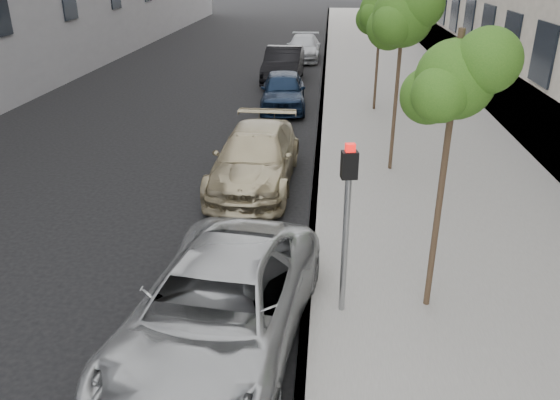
# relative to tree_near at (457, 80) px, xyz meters

# --- Properties ---
(ground) EXTENTS (160.00, 160.00, 0.00)m
(ground) POSITION_rel_tree_near_xyz_m (-3.23, -1.50, -3.92)
(ground) COLOR black
(ground) RESTS_ON ground
(sidewalk) EXTENTS (6.40, 72.00, 0.14)m
(sidewalk) POSITION_rel_tree_near_xyz_m (1.07, 22.50, -3.85)
(sidewalk) COLOR gray
(sidewalk) RESTS_ON ground
(curb) EXTENTS (0.15, 72.00, 0.14)m
(curb) POSITION_rel_tree_near_xyz_m (-2.05, 22.50, -3.85)
(curb) COLOR #9E9B93
(curb) RESTS_ON ground
(tree_near) EXTENTS (1.54, 1.34, 4.55)m
(tree_near) POSITION_rel_tree_near_xyz_m (0.00, 0.00, 0.00)
(tree_near) COLOR #38281C
(tree_near) RESTS_ON sidewalk
(tree_mid) EXTENTS (1.82, 1.62, 4.93)m
(tree_mid) POSITION_rel_tree_near_xyz_m (0.00, 6.50, 0.24)
(tree_mid) COLOR #38281C
(tree_mid) RESTS_ON sidewalk
(tree_far) EXTENTS (1.84, 1.64, 4.50)m
(tree_far) POSITION_rel_tree_near_xyz_m (0.00, 13.00, -0.19)
(tree_far) COLOR #38281C
(tree_far) RESTS_ON sidewalk
(signal_pole) EXTENTS (0.27, 0.22, 2.89)m
(signal_pole) POSITION_rel_tree_near_xyz_m (-1.46, -0.29, -1.96)
(signal_pole) COLOR #939699
(signal_pole) RESTS_ON sidewalk
(minivan) EXTENTS (3.04, 5.53, 1.47)m
(minivan) POSITION_rel_tree_near_xyz_m (-3.33, -1.32, -3.19)
(minivan) COLOR #9FA2A4
(minivan) RESTS_ON ground
(suv) EXTENTS (2.16, 5.06, 1.45)m
(suv) POSITION_rel_tree_near_xyz_m (-3.64, 5.40, -3.20)
(suv) COLOR tan
(suv) RESTS_ON ground
(sedan_blue) EXTENTS (1.97, 4.34, 1.45)m
(sedan_blue) POSITION_rel_tree_near_xyz_m (-3.57, 13.28, -3.20)
(sedan_blue) COLOR #0F1D34
(sedan_blue) RESTS_ON ground
(sedan_black) EXTENTS (1.77, 4.86, 1.59)m
(sedan_black) POSITION_rel_tree_near_xyz_m (-3.98, 18.42, -3.13)
(sedan_black) COLOR black
(sedan_black) RESTS_ON ground
(sedan_rear) EXTENTS (1.96, 4.71, 1.36)m
(sedan_rear) POSITION_rel_tree_near_xyz_m (-3.33, 24.58, -3.24)
(sedan_rear) COLOR #AAADB2
(sedan_rear) RESTS_ON ground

